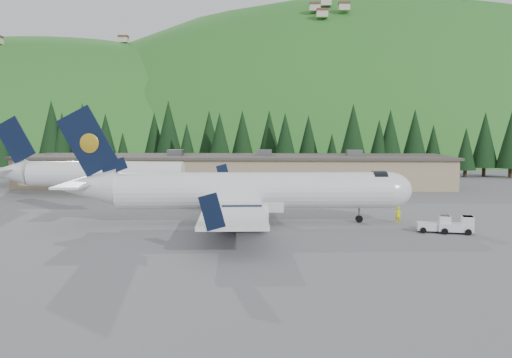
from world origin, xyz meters
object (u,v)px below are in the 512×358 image
object	(u,v)px
terminal_building	(235,170)
ramp_worker	(398,215)
baggage_tug_a	(437,225)
airliner	(243,192)
baggage_tug_b	(459,226)
second_airliner	(86,173)

from	to	relation	value
terminal_building	ramp_worker	bearing A→B (deg)	-62.12
baggage_tug_a	ramp_worker	size ratio (longest dim) A/B	1.85
airliner	baggage_tug_b	bearing A→B (deg)	-17.73
baggage_tug_a	baggage_tug_b	distance (m)	1.98
second_airliner	baggage_tug_b	bearing A→B (deg)	-31.38
airliner	baggage_tug_a	distance (m)	19.03
second_airliner	baggage_tug_a	xyz separation A→B (m)	(42.23, -26.38, -2.61)
airliner	baggage_tug_a	world-z (taller)	airliner
baggage_tug_b	ramp_worker	distance (m)	7.12
baggage_tug_a	ramp_worker	world-z (taller)	ramp_worker
airliner	baggage_tug_a	xyz separation A→B (m)	(18.37, -4.30, -2.49)
airliner	terminal_building	distance (m)	38.29
second_airliner	baggage_tug_a	size ratio (longest dim) A/B	8.76
ramp_worker	second_airliner	bearing A→B (deg)	-24.63
baggage_tug_a	baggage_tug_b	bearing A→B (deg)	-8.66
baggage_tug_a	terminal_building	distance (m)	47.93
baggage_tug_b	terminal_building	size ratio (longest dim) A/B	0.05
baggage_tug_b	ramp_worker	world-z (taller)	ramp_worker
second_airliner	airliner	bearing A→B (deg)	-42.77
second_airliner	ramp_worker	xyz separation A→B (m)	(39.68, -21.37, -2.47)
airliner	ramp_worker	size ratio (longest dim) A/B	21.28
baggage_tug_b	terminal_building	bearing A→B (deg)	129.99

